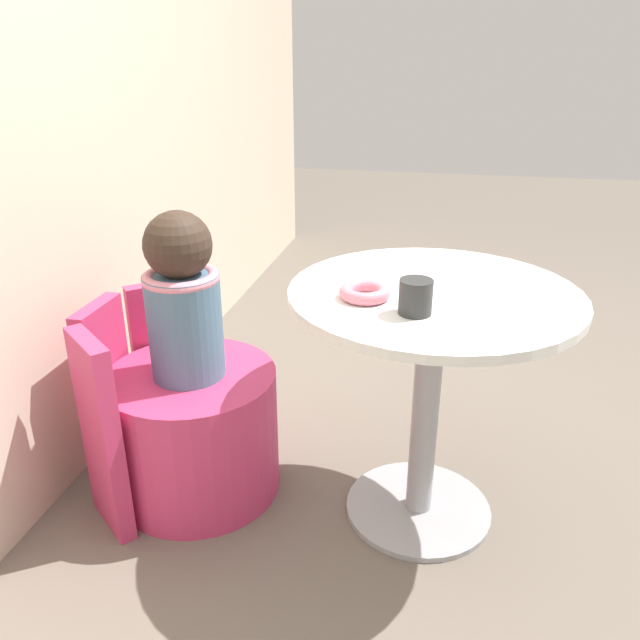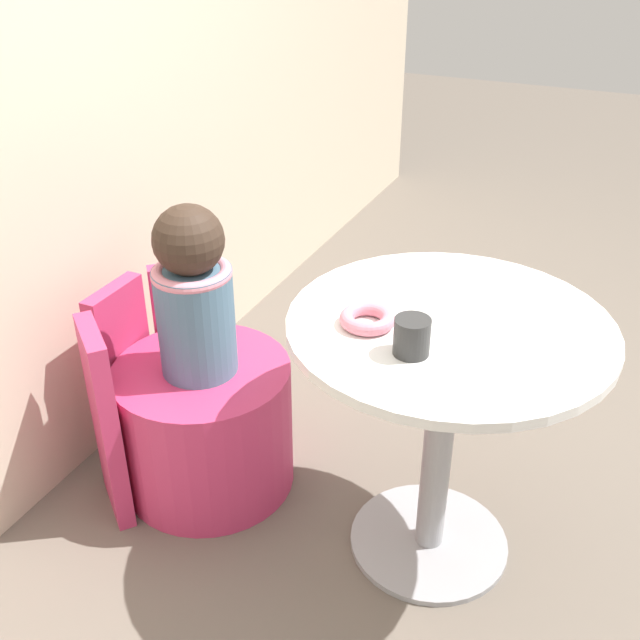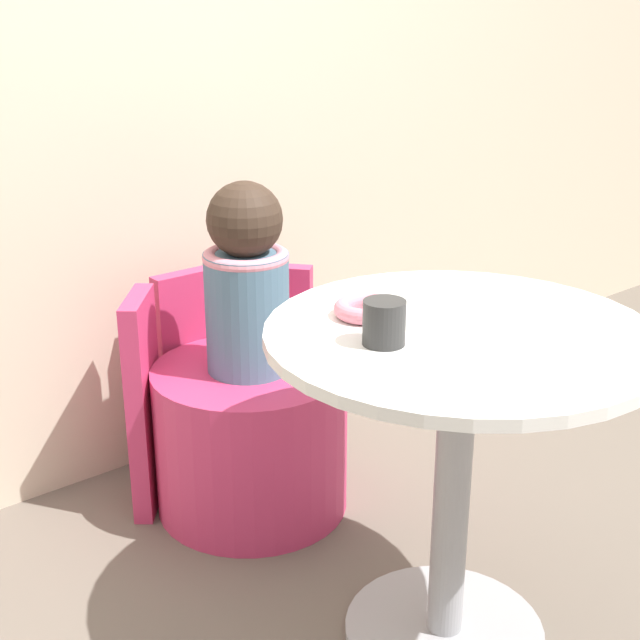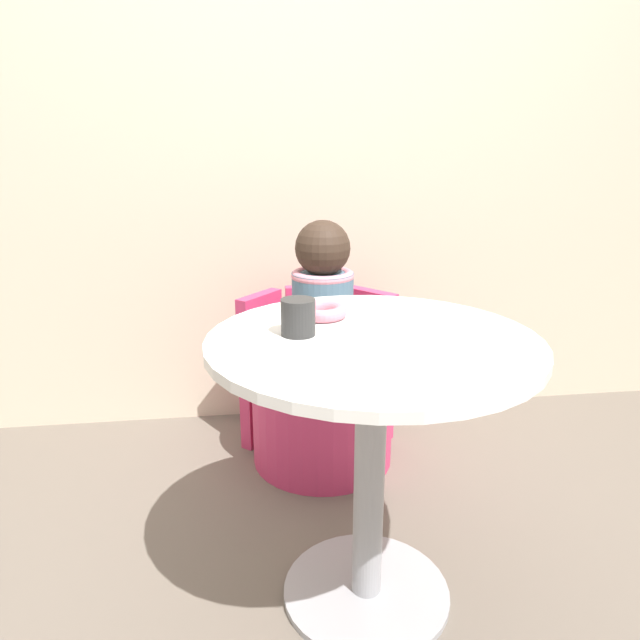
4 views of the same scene
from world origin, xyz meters
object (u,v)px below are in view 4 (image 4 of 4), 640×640
Objects in this scene: round_table at (371,410)px; child_figure at (323,293)px; cup at (298,317)px; tub_chair at (322,409)px; donut at (322,311)px.

child_figure reaches higher than round_table.
round_table is 9.10× the size of cup.
cup is at bearing -102.58° from child_figure.
round_table reaches higher than tub_chair.
child_figure is (-0.02, 0.71, 0.11)m from round_table.
cup is at bearing 166.53° from round_table.
donut is (-0.08, -0.54, 0.09)m from child_figure.
cup is at bearing -119.16° from donut.
round_table is at bearing -60.77° from donut.
round_table is at bearing -88.28° from tub_chair.
donut is 0.15m from cup.
cup is (-0.07, -0.13, 0.03)m from donut.
round_table is at bearing -88.28° from child_figure.
donut is at bearing -98.01° from tub_chair.
cup reaches higher than round_table.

